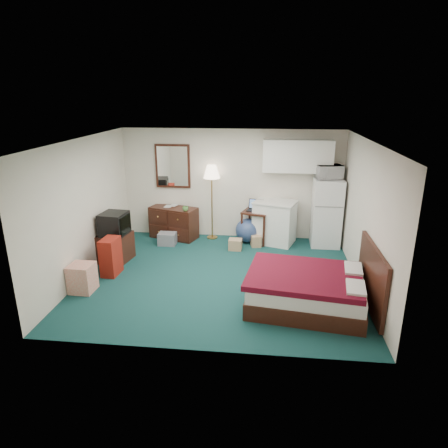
# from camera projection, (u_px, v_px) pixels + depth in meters

# --- Properties ---
(floor) EXTENTS (5.00, 4.50, 0.01)m
(floor) POSITION_uv_depth(u_px,v_px,m) (220.00, 277.00, 7.42)
(floor) COLOR #0D3132
(floor) RESTS_ON ground
(ceiling) EXTENTS (5.00, 4.50, 0.01)m
(ceiling) POSITION_uv_depth(u_px,v_px,m) (220.00, 140.00, 6.63)
(ceiling) COLOR silver
(ceiling) RESTS_ON walls
(walls) EXTENTS (5.01, 4.51, 2.50)m
(walls) POSITION_uv_depth(u_px,v_px,m) (220.00, 212.00, 7.03)
(walls) COLOR silver
(walls) RESTS_ON floor
(mirror) EXTENTS (0.80, 0.06, 1.00)m
(mirror) POSITION_uv_depth(u_px,v_px,m) (173.00, 166.00, 9.13)
(mirror) COLOR white
(mirror) RESTS_ON walls
(upper_cabinets) EXTENTS (1.50, 0.35, 0.70)m
(upper_cabinets) POSITION_uv_depth(u_px,v_px,m) (298.00, 156.00, 8.61)
(upper_cabinets) COLOR white
(upper_cabinets) RESTS_ON walls
(headboard) EXTENTS (0.06, 1.56, 1.00)m
(headboard) POSITION_uv_depth(u_px,v_px,m) (372.00, 278.00, 6.13)
(headboard) COLOR #3B1A13
(headboard) RESTS_ON walls
(dresser) EXTENTS (1.18, 0.80, 0.73)m
(dresser) POSITION_uv_depth(u_px,v_px,m) (174.00, 223.00, 9.31)
(dresser) COLOR #3B1A13
(dresser) RESTS_ON floor
(floor_lamp) EXTENTS (0.44, 0.44, 1.72)m
(floor_lamp) POSITION_uv_depth(u_px,v_px,m) (212.00, 203.00, 9.13)
(floor_lamp) COLOR #B58843
(floor_lamp) RESTS_ON floor
(desk) EXTENTS (0.72, 0.72, 0.73)m
(desk) POSITION_uv_depth(u_px,v_px,m) (256.00, 226.00, 9.06)
(desk) COLOR #3B1A13
(desk) RESTS_ON floor
(exercise_ball) EXTENTS (0.69, 0.69, 0.55)m
(exercise_ball) POSITION_uv_depth(u_px,v_px,m) (248.00, 230.00, 9.06)
(exercise_ball) COLOR navy
(exercise_ball) RESTS_ON floor
(kitchen_counter) EXTENTS (1.01, 0.88, 0.93)m
(kitchen_counter) POSITION_uv_depth(u_px,v_px,m) (275.00, 223.00, 8.97)
(kitchen_counter) COLOR white
(kitchen_counter) RESTS_ON floor
(fridge) EXTENTS (0.62, 0.62, 1.50)m
(fridge) POSITION_uv_depth(u_px,v_px,m) (326.00, 213.00, 8.74)
(fridge) COLOR white
(fridge) RESTS_ON floor
(bed) EXTENTS (1.94, 1.61, 0.56)m
(bed) POSITION_uv_depth(u_px,v_px,m) (306.00, 290.00, 6.31)
(bed) COLOR #440619
(bed) RESTS_ON floor
(tv_stand) EXTENTS (0.66, 0.70, 0.57)m
(tv_stand) POSITION_uv_depth(u_px,v_px,m) (115.00, 247.00, 8.07)
(tv_stand) COLOR #3B1A13
(tv_stand) RESTS_ON floor
(suitcase) EXTENTS (0.30, 0.45, 0.71)m
(suitcase) POSITION_uv_depth(u_px,v_px,m) (111.00, 257.00, 7.42)
(suitcase) COLOR maroon
(suitcase) RESTS_ON floor
(retail_box) EXTENTS (0.41, 0.41, 0.49)m
(retail_box) POSITION_uv_depth(u_px,v_px,m) (82.00, 278.00, 6.81)
(retail_box) COLOR beige
(retail_box) RESTS_ON floor
(file_bin) EXTENTS (0.39, 0.29, 0.27)m
(file_bin) POSITION_uv_depth(u_px,v_px,m) (167.00, 239.00, 8.94)
(file_bin) COLOR gray
(file_bin) RESTS_ON floor
(cardboard_box_a) EXTENTS (0.29, 0.25, 0.24)m
(cardboard_box_a) POSITION_uv_depth(u_px,v_px,m) (235.00, 244.00, 8.66)
(cardboard_box_a) COLOR #91764E
(cardboard_box_a) RESTS_ON floor
(cardboard_box_b) EXTENTS (0.26, 0.29, 0.25)m
(cardboard_box_b) POSITION_uv_depth(u_px,v_px,m) (256.00, 241.00, 8.85)
(cardboard_box_b) COLOR #91764E
(cardboard_box_b) RESTS_ON floor
(laptop) EXTENTS (0.40, 0.35, 0.23)m
(laptop) POSITION_uv_depth(u_px,v_px,m) (255.00, 206.00, 8.90)
(laptop) COLOR black
(laptop) RESTS_ON desk
(crt_tv) EXTENTS (0.54, 0.58, 0.45)m
(crt_tv) POSITION_uv_depth(u_px,v_px,m) (114.00, 224.00, 7.87)
(crt_tv) COLOR black
(crt_tv) RESTS_ON tv_stand
(microwave) EXTENTS (0.59, 0.42, 0.36)m
(microwave) POSITION_uv_depth(u_px,v_px,m) (329.00, 170.00, 8.48)
(microwave) COLOR white
(microwave) RESTS_ON fridge
(book_a) EXTENTS (0.17, 0.03, 0.22)m
(book_a) POSITION_uv_depth(u_px,v_px,m) (165.00, 202.00, 9.23)
(book_a) COLOR #91764E
(book_a) RESTS_ON dresser
(book_b) EXTENTS (0.16, 0.07, 0.22)m
(book_b) POSITION_uv_depth(u_px,v_px,m) (170.00, 201.00, 9.32)
(book_b) COLOR #91764E
(book_b) RESTS_ON dresser
(mug) EXTENTS (0.17, 0.16, 0.13)m
(mug) POSITION_uv_depth(u_px,v_px,m) (185.00, 208.00, 8.89)
(mug) COLOR #538940
(mug) RESTS_ON dresser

